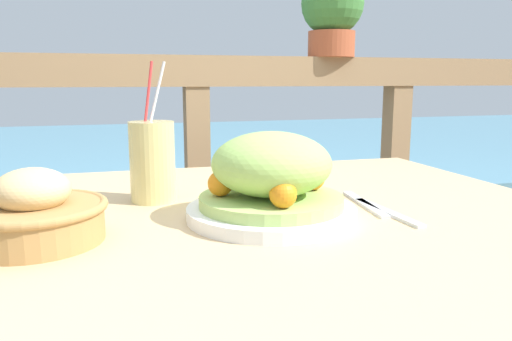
{
  "coord_description": "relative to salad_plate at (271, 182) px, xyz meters",
  "views": [
    {
      "loc": [
        -0.24,
        -0.76,
        0.94
      ],
      "look_at": [
        -0.01,
        0.06,
        0.79
      ],
      "focal_mm": 35.0,
      "sensor_mm": 36.0,
      "label": 1
    }
  ],
  "objects": [
    {
      "name": "bread_basket",
      "position": [
        -0.34,
        -0.02,
        -0.02
      ],
      "size": [
        0.19,
        0.19,
        0.1
      ],
      "color": "#AD7F47",
      "rests_on": "patio_table"
    },
    {
      "name": "railing_fence",
      "position": [
        0.01,
        0.77,
        -0.09
      ],
      "size": [
        2.8,
        0.08,
        1.01
      ],
      "color": "#937551",
      "rests_on": "ground_plane"
    },
    {
      "name": "patio_table",
      "position": [
        0.01,
        0.04,
        -0.15
      ],
      "size": [
        1.05,
        0.92,
        0.73
      ],
      "color": "tan",
      "rests_on": "ground_plane"
    },
    {
      "name": "drink_glass",
      "position": [
        -0.17,
        0.17,
        0.01
      ],
      "size": [
        0.08,
        0.08,
        0.25
      ],
      "color": "#DBCC7F",
      "rests_on": "patio_table"
    },
    {
      "name": "potted_plant",
      "position": [
        0.44,
        0.77,
        0.37
      ],
      "size": [
        0.2,
        0.2,
        0.26
      ],
      "color": "#A34C2D",
      "rests_on": "railing_fence"
    },
    {
      "name": "salad_plate",
      "position": [
        0.0,
        0.0,
        0.0
      ],
      "size": [
        0.27,
        0.27,
        0.14
      ],
      "color": "white",
      "rests_on": "patio_table"
    },
    {
      "name": "knife",
      "position": [
        0.19,
        -0.02,
        -0.06
      ],
      "size": [
        0.03,
        0.18,
        0.0
      ],
      "color": "silver",
      "rests_on": "patio_table"
    },
    {
      "name": "sea_backdrop",
      "position": [
        0.01,
        3.27,
        -0.57
      ],
      "size": [
        12.0,
        4.0,
        0.43
      ],
      "color": "#568EA8",
      "rests_on": "ground_plane"
    },
    {
      "name": "fork",
      "position": [
        0.18,
        0.03,
        -0.06
      ],
      "size": [
        0.04,
        0.18,
        0.0
      ],
      "color": "silver",
      "rests_on": "patio_table"
    }
  ]
}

